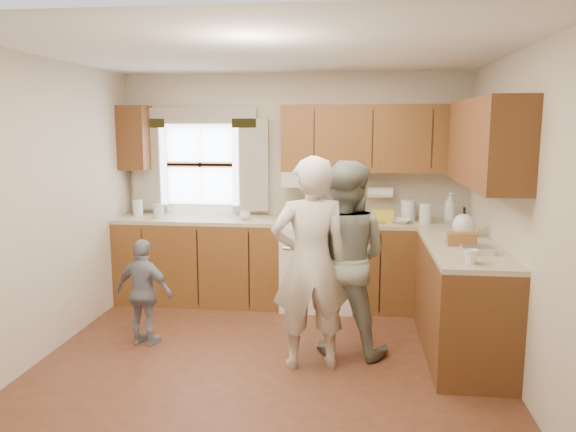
# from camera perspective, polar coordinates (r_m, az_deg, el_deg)

# --- Properties ---
(room) EXTENTS (3.80, 3.80, 3.80)m
(room) POSITION_cam_1_polar(r_m,az_deg,el_deg) (4.54, -1.86, 0.46)
(room) COLOR #4B2917
(room) RESTS_ON ground
(kitchen_fixtures) EXTENTS (3.80, 2.25, 2.15)m
(kitchen_fixtures) POSITION_cam_1_polar(r_m,az_deg,el_deg) (5.62, 6.05, -2.14)
(kitchen_fixtures) COLOR #4E2D10
(kitchen_fixtures) RESTS_ON ground
(stove) EXTENTS (0.76, 0.67, 1.07)m
(stove) POSITION_cam_1_polar(r_m,az_deg,el_deg) (6.06, 3.06, -4.86)
(stove) COLOR silver
(stove) RESTS_ON ground
(woman_left) EXTENTS (0.70, 0.55, 1.71)m
(woman_left) POSITION_cam_1_polar(r_m,az_deg,el_deg) (4.46, 2.27, -4.86)
(woman_left) COLOR beige
(woman_left) RESTS_ON ground
(woman_right) EXTENTS (0.91, 0.77, 1.65)m
(woman_right) POSITION_cam_1_polar(r_m,az_deg,el_deg) (4.78, 5.64, -4.30)
(woman_right) COLOR #243C30
(woman_right) RESTS_ON ground
(child) EXTENTS (0.60, 0.36, 0.95)m
(child) POSITION_cam_1_polar(r_m,az_deg,el_deg) (5.17, -14.41, -7.52)
(child) COLOR gray
(child) RESTS_ON ground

